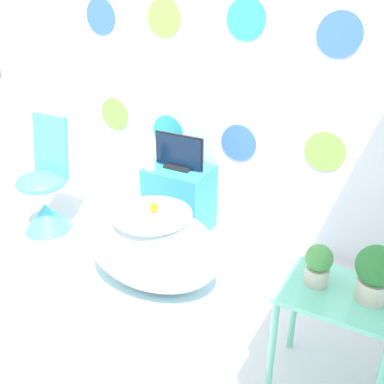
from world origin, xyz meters
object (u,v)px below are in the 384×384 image
Objects in this scene: chair at (45,197)px; potted_plant_right at (375,272)px; bathtub at (153,247)px; tv at (179,154)px; vase at (150,161)px; potted_plant_left at (318,264)px.

potted_plant_right is at bearing -10.18° from chair.
potted_plant_right reaches higher than bathtub.
tv is at bearing 148.09° from potted_plant_right.
vase reaches higher than bathtub.
potted_plant_right is at bearing 1.54° from potted_plant_left.
tv is 1.59m from potted_plant_left.
potted_plant_left is (1.28, -0.95, 0.04)m from tv.
bathtub is 1.41m from potted_plant_right.
vase is 1.88m from potted_plant_right.
potted_plant_left is at bearing -36.52° from tv.
bathtub is 6.28× the size of vase.
bathtub is 1.11m from chair.
potted_plant_right is (1.51, -0.94, 0.08)m from tv.
tv is at bearing 143.48° from potted_plant_left.
potted_plant_left is at bearing -14.86° from bathtub.
potted_plant_right reaches higher than potted_plant_left.
chair reaches higher than potted_plant_left.
bathtub is at bearing -7.91° from chair.
tv is 1.54× the size of potted_plant_right.
vase is at bearing 154.08° from potted_plant_right.
chair is 2.26m from potted_plant_left.
bathtub is 0.73m from vase.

